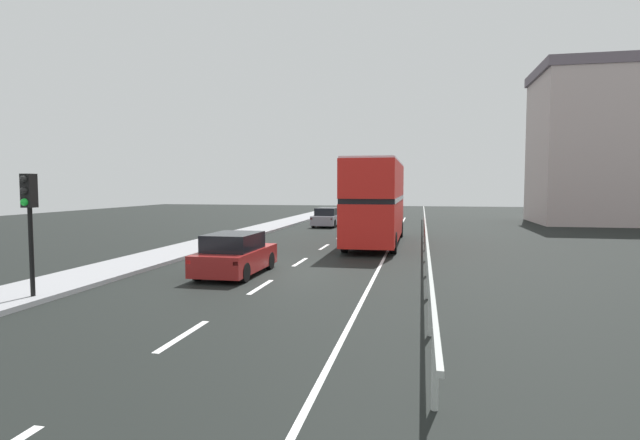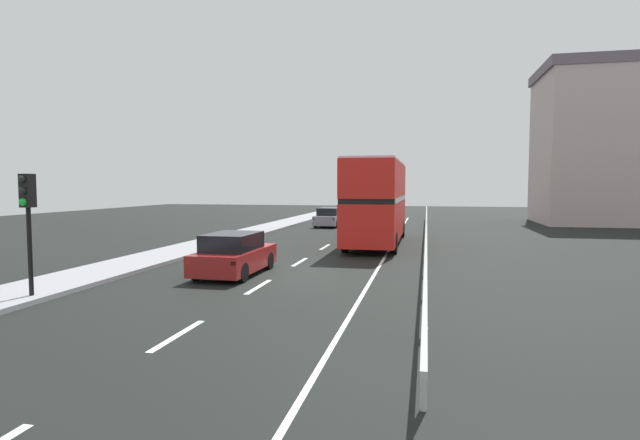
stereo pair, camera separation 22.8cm
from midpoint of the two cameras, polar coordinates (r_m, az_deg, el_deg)
ground_plane at (r=18.11m, az=-3.88°, el=-6.12°), size 75.44×120.00×0.10m
near_sidewalk_kerb at (r=20.65m, az=-20.70°, el=-4.78°), size 2.49×80.00×0.14m
lane_paint_markings at (r=25.94m, az=5.71°, el=-2.95°), size 3.41×46.00×0.01m
bridge_side_railing at (r=26.22m, az=12.31°, el=-0.83°), size 0.10×42.00×1.20m
double_decker_bus_red at (r=26.69m, az=6.83°, el=2.29°), size 2.55×10.57×4.40m
hatchback_car_near at (r=17.68m, az=-9.43°, el=-3.94°), size 1.86×4.03×1.47m
traffic_signal_pole at (r=15.40m, az=-30.10°, el=1.54°), size 0.30×0.42×3.29m
sedan_car_ahead at (r=38.16m, az=1.39°, el=0.31°), size 1.93×4.57×1.43m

